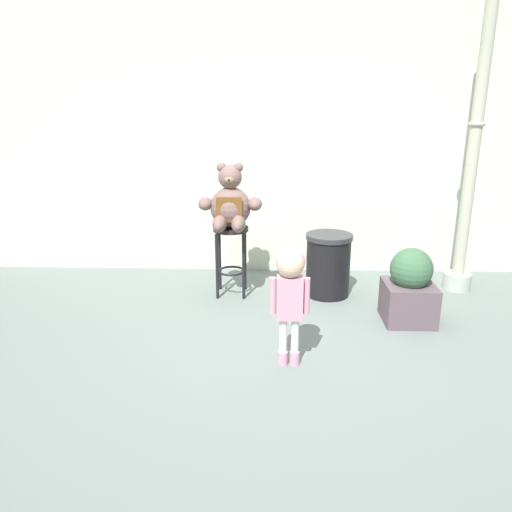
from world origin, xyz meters
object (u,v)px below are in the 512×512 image
(teddy_bear, at_px, (230,205))
(planter_with_shrub, at_px, (410,288))
(child_walking, at_px, (290,281))
(trash_bin, at_px, (328,265))
(bar_stool_with_teddy, at_px, (231,247))
(lamppost, at_px, (470,178))

(teddy_bear, bearing_deg, planter_with_shrub, -19.68)
(child_walking, relative_size, trash_bin, 1.42)
(planter_with_shrub, bearing_deg, child_walking, -143.51)
(bar_stool_with_teddy, distance_m, child_walking, 1.60)
(teddy_bear, bearing_deg, child_walking, -68.81)
(trash_bin, height_order, planter_with_shrub, planter_with_shrub)
(child_walking, xyz_separation_m, trash_bin, (0.46, 1.49, -0.35))
(lamppost, height_order, planter_with_shrub, lamppost)
(bar_stool_with_teddy, relative_size, teddy_bear, 1.11)
(teddy_bear, xyz_separation_m, lamppost, (2.47, 0.26, 0.25))
(lamppost, distance_m, planter_with_shrub, 1.47)
(teddy_bear, xyz_separation_m, planter_with_shrub, (1.70, -0.61, -0.65))
(bar_stool_with_teddy, xyz_separation_m, child_walking, (0.56, -1.48, 0.17))
(bar_stool_with_teddy, height_order, child_walking, child_walking)
(bar_stool_with_teddy, bearing_deg, lamppost, 5.28)
(bar_stool_with_teddy, height_order, teddy_bear, teddy_bear)
(bar_stool_with_teddy, xyz_separation_m, planter_with_shrub, (1.70, -0.64, -0.19))
(trash_bin, relative_size, lamppost, 0.22)
(trash_bin, xyz_separation_m, planter_with_shrub, (0.68, -0.65, -0.01))
(teddy_bear, bearing_deg, trash_bin, 2.39)
(child_walking, height_order, trash_bin, child_walking)
(bar_stool_with_teddy, height_order, planter_with_shrub, bar_stool_with_teddy)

